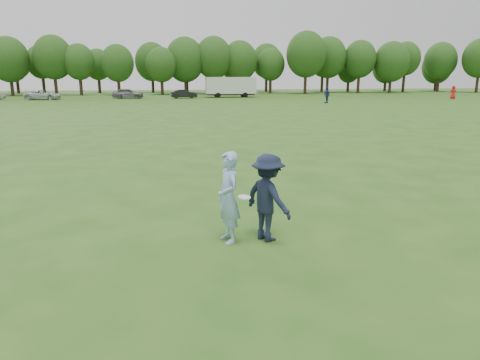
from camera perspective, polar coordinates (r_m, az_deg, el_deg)
The scene contains 12 objects.
ground at distance 9.56m, azimuth -0.84°, elevation -7.52°, with size 200.00×200.00×0.00m, color #275116.
thrower at distance 9.00m, azimuth -1.56°, elevation -2.34°, with size 0.71×0.47×1.95m, color #95BAE6.
defender at distance 9.11m, azimuth 3.73°, elevation -2.36°, with size 1.22×0.70×1.89m, color #192138.
player_far_b at distance 56.98m, azimuth 11.50°, elevation 11.04°, with size 1.18×0.49×2.02m, color navy.
player_far_c at distance 72.92m, azimuth 26.55°, elevation 10.42°, with size 0.97×0.63×1.98m, color red.
car_c at distance 69.59m, azimuth -24.79°, elevation 10.25°, with size 2.30×4.98×1.38m, color silver.
car_e at distance 68.74m, azimuth -14.70°, elevation 11.11°, with size 1.86×4.62×1.58m, color slate.
car_f at distance 68.10m, azimuth -7.49°, elevation 11.31°, with size 1.41×4.06×1.34m, color black.
field_cone at distance 57.11m, azimuth 7.75°, elevation 10.33°, with size 0.28×0.28×0.30m, color #E64B0C.
disc_in_play at distance 8.76m, azimuth 0.56°, elevation -2.31°, with size 0.27×0.27×0.06m.
cargo_trailer at distance 70.79m, azimuth -1.26°, elevation 12.41°, with size 9.00×2.75×3.20m.
treeline at distance 85.84m, azimuth -7.42°, elevation 15.54°, with size 130.35×18.39×11.74m.
Camera 1 is at (-1.40, -8.79, 3.47)m, focal length 32.00 mm.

